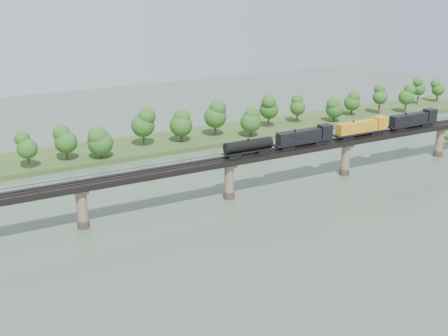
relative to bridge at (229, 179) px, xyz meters
name	(u,v)px	position (x,y,z in m)	size (l,w,h in m)	color
ground	(292,242)	(0.00, -30.00, -5.46)	(400.00, 400.00, 0.00)	#3C4C3D
far_bank	(155,144)	(0.00, 55.00, -4.66)	(300.00, 24.00, 1.60)	#2E471C
bridge	(229,179)	(0.00, 0.00, 0.00)	(236.00, 30.00, 11.50)	#473A2D
bridge_superstructure	(229,157)	(0.00, 0.00, 6.33)	(220.00, 4.90, 0.75)	black
far_treeline	(136,128)	(-8.21, 50.52, 3.37)	(289.06, 17.54, 13.60)	#382619
freight_train	(343,131)	(38.24, 0.00, 8.59)	(77.49, 3.02, 5.33)	black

